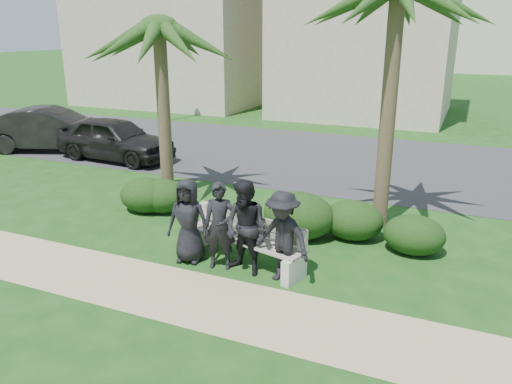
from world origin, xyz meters
TOP-DOWN VIEW (x-y plane):
  - ground at (0.00, 0.00)m, footprint 160.00×160.00m
  - footpath at (0.00, -1.80)m, footprint 30.00×1.60m
  - asphalt_street at (0.00, 8.00)m, footprint 160.00×8.00m
  - stucco_bldg_left at (-12.00, 18.00)m, footprint 10.40×8.40m
  - stucco_bldg_right at (-1.00, 18.00)m, footprint 8.40×8.40m
  - street_lamp at (-9.00, 12.00)m, footprint 0.36×0.36m
  - park_bench at (0.61, -0.29)m, footprint 2.60×1.17m
  - man_a at (-0.33, -0.62)m, footprint 0.84×0.62m
  - man_b at (0.33, -0.64)m, footprint 0.67×0.54m
  - man_c at (0.84, -0.65)m, footprint 0.95×0.82m
  - man_d at (1.52, -0.66)m, footprint 1.15×0.83m
  - hedge_a at (-2.66, 1.30)m, footprint 1.28×1.05m
  - hedge_b at (-2.31, 1.43)m, footprint 1.23×1.02m
  - hedge_d at (1.15, 1.28)m, footprint 1.50×1.24m
  - hedge_e at (2.20, 1.65)m, footprint 1.25×1.03m
  - hedge_f at (3.45, 1.41)m, footprint 1.17×0.97m
  - palm_left at (-2.78, 2.42)m, footprint 3.00×3.00m
  - car_a at (-6.46, 5.01)m, footprint 4.21×1.92m
  - car_b at (-9.40, 5.23)m, footprint 4.83×3.20m

SIDE VIEW (x-z plane):
  - ground at x=0.00m, z-range 0.00..0.00m
  - footpath at x=0.00m, z-range -0.01..0.01m
  - asphalt_street at x=0.00m, z-range -0.01..0.01m
  - hedge_f at x=3.45m, z-range 0.00..0.77m
  - park_bench at x=0.61m, z-range -0.04..0.82m
  - hedge_b at x=-2.31m, z-range 0.00..0.80m
  - hedge_e at x=2.20m, z-range 0.00..0.82m
  - hedge_a at x=-2.66m, z-range 0.00..0.83m
  - hedge_d at x=1.15m, z-range 0.00..0.98m
  - car_a at x=-6.46m, z-range 0.00..1.40m
  - car_b at x=-9.40m, z-range 0.00..1.50m
  - man_a at x=-0.33m, z-range 0.00..1.58m
  - man_b at x=0.33m, z-range 0.00..1.60m
  - man_d at x=1.52m, z-range 0.00..1.60m
  - man_c at x=0.84m, z-range 0.00..1.70m
  - street_lamp at x=-9.00m, z-range 0.80..5.09m
  - stucco_bldg_left at x=-12.00m, z-range 0.01..7.31m
  - stucco_bldg_right at x=-1.00m, z-range 0.01..7.31m
  - palm_left at x=-2.78m, z-range 1.59..6.68m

